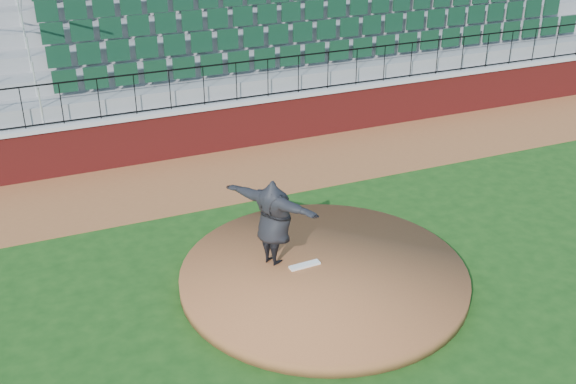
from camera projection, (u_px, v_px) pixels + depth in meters
name	position (u px, v px, depth m)	size (l,w,h in m)	color
ground	(320.00, 289.00, 12.82)	(90.00, 90.00, 0.00)	#174112
warning_track	(226.00, 174.00, 17.28)	(34.00, 3.20, 0.01)	brown
field_wall	(206.00, 130.00, 18.34)	(34.00, 0.35, 1.20)	maroon
wall_cap	(205.00, 106.00, 18.05)	(34.00, 0.45, 0.10)	#B7B7B7
wall_railing	(204.00, 86.00, 17.80)	(34.00, 0.05, 1.00)	black
seating_stands	(175.00, 41.00, 19.83)	(34.00, 5.10, 4.60)	gray
concourse_wall	(151.00, 6.00, 21.95)	(34.00, 0.50, 5.50)	maroon
pitchers_mound	(324.00, 276.00, 12.99)	(5.30, 5.30, 0.25)	brown
pitching_rubber	(305.00, 265.00, 13.05)	(0.60, 0.15, 0.04)	white
pitcher	(274.00, 222.00, 12.83)	(2.08, 0.57, 1.69)	black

